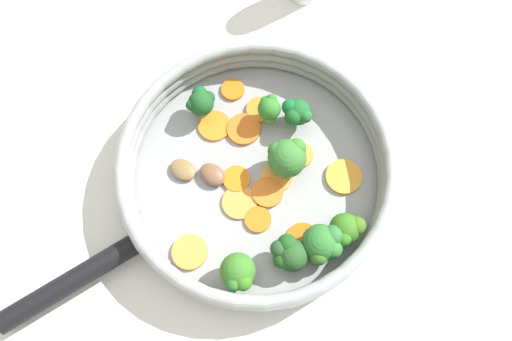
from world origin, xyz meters
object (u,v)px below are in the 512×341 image
carrot_slice_10 (236,177)px  carrot_slice_5 (344,177)px  carrot_slice_8 (300,155)px  broccoli_floret_6 (288,159)px  carrot_slice_0 (242,130)px  broccoli_floret_0 (346,229)px  carrot_slice_6 (268,192)px  carrot_slice_9 (234,90)px  carrot_slice_3 (215,126)px  carrot_slice_11 (260,110)px  mushroom_piece_0 (212,175)px  broccoli_floret_7 (238,273)px  broccoli_floret_1 (323,244)px  carrot_slice_2 (303,240)px  broccoli_floret_4 (269,109)px  carrot_slice_7 (258,219)px  broccoli_floret_3 (201,102)px  carrot_slice_4 (277,177)px  mushroom_piece_1 (183,170)px  skillet (256,176)px  carrot_slice_12 (239,202)px  broccoli_floret_5 (289,253)px  broccoli_floret_2 (297,113)px  carrot_slice_1 (190,252)px

carrot_slice_10 → carrot_slice_5: bearing=-14.5°
carrot_slice_8 → broccoli_floret_6: 0.04m
carrot_slice_0 → broccoli_floret_0: 0.18m
carrot_slice_6 → carrot_slice_9: 0.14m
carrot_slice_3 → carrot_slice_11: size_ratio=1.17×
broccoli_floret_6 → mushroom_piece_0: 0.09m
carrot_slice_6 → broccoli_floret_0: (0.07, -0.07, 0.02)m
carrot_slice_5 → carrot_slice_8: size_ratio=1.33×
broccoli_floret_6 → mushroom_piece_0: bearing=172.3°
carrot_slice_9 → broccoli_floret_7: bearing=-102.4°
broccoli_floret_1 → carrot_slice_8: bearing=85.5°
carrot_slice_2 → broccoli_floret_4: (0.00, 0.16, 0.02)m
carrot_slice_7 → carrot_slice_11: size_ratio=0.90×
carrot_slice_2 → carrot_slice_3: (-0.07, 0.16, 0.00)m
carrot_slice_0 → broccoli_floret_3: 0.06m
carrot_slice_6 → carrot_slice_7: 0.03m
carrot_slice_4 → carrot_slice_9: (-0.02, 0.13, -0.00)m
carrot_slice_4 → carrot_slice_11: (0.00, 0.09, 0.00)m
carrot_slice_5 → carrot_slice_3: bearing=142.2°
carrot_slice_2 → carrot_slice_4: size_ratio=1.04×
broccoli_floret_7 → mushroom_piece_1: broccoli_floret_7 is taller
broccoli_floret_4 → skillet: bearing=-116.4°
carrot_slice_12 → mushroom_piece_1: mushroom_piece_1 is taller
carrot_slice_0 → carrot_slice_4: bearing=-69.8°
carrot_slice_3 → broccoli_floret_0: size_ratio=0.96×
carrot_slice_12 → carrot_slice_9: bearing=78.7°
carrot_slice_12 → broccoli_floret_6: bearing=23.1°
carrot_slice_4 → carrot_slice_7: (-0.03, -0.04, -0.00)m
carrot_slice_12 → broccoli_floret_0: 0.13m
carrot_slice_7 → broccoli_floret_4: 0.13m
skillet → broccoli_floret_7: (-0.05, -0.11, 0.03)m
broccoli_floret_3 → broccoli_floret_6: (0.08, -0.10, 0.00)m
carrot_slice_12 → broccoli_floret_5: 0.09m
carrot_slice_10 → carrot_slice_8: bearing=5.4°
carrot_slice_9 → broccoli_floret_3: size_ratio=0.68×
carrot_slice_7 → carrot_slice_11: 0.14m
carrot_slice_2 → carrot_slice_4: carrot_slice_4 is taller
carrot_slice_7 → carrot_slice_10: 0.06m
carrot_slice_9 → broccoli_floret_3: 0.05m
carrot_slice_6 → mushroom_piece_1: bearing=150.2°
mushroom_piece_1 → carrot_slice_4: bearing=-18.7°
broccoli_floret_7 → mushroom_piece_1: size_ratio=1.45×
carrot_slice_2 → carrot_slice_8: 0.10m
carrot_slice_6 → broccoli_floret_2: bearing=54.6°
carrot_slice_3 → broccoli_floret_1: (0.08, -0.18, 0.02)m
skillet → carrot_slice_1: 0.12m
carrot_slice_2 → carrot_slice_0: bearing=103.0°
broccoli_floret_0 → broccoli_floret_4: bearing=105.2°
carrot_slice_2 → broccoli_floret_3: (-0.07, 0.19, 0.03)m
carrot_slice_12 → mushroom_piece_0: (-0.02, 0.04, 0.00)m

